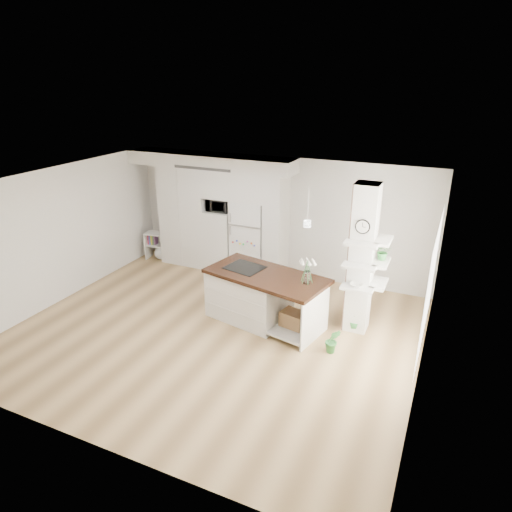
{
  "coord_description": "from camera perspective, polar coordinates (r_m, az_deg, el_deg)",
  "views": [
    {
      "loc": [
        3.63,
        -6.22,
        4.35
      ],
      "look_at": [
        0.42,
        0.9,
        1.22
      ],
      "focal_mm": 32.0,
      "sensor_mm": 36.0,
      "label": 1
    }
  ],
  "objects": [
    {
      "name": "column",
      "position": [
        8.04,
        13.53,
        -0.73
      ],
      "size": [
        0.69,
        0.9,
        2.7
      ],
      "color": "silver",
      "rests_on": "floor"
    },
    {
      "name": "floor_plant_b",
      "position": [
        8.5,
        12.32,
        -7.62
      ],
      "size": [
        0.33,
        0.33,
        0.49
      ],
      "primitive_type": "imported",
      "rotation": [
        0.0,
        0.0,
        -0.25
      ],
      "color": "#327E37",
      "rests_on": "floor"
    },
    {
      "name": "microwave",
      "position": [
        10.49,
        -4.59,
        6.38
      ],
      "size": [
        0.54,
        0.37,
        0.3
      ],
      "primitive_type": "imported",
      "color": "#2D2D2D",
      "rests_on": "cabinet_wall"
    },
    {
      "name": "floor_plant_a",
      "position": [
        7.81,
        9.56,
        -10.39
      ],
      "size": [
        0.3,
        0.26,
        0.45
      ],
      "primitive_type": "imported",
      "rotation": [
        0.0,
        0.0,
        0.29
      ],
      "color": "#327E37",
      "rests_on": "floor"
    },
    {
      "name": "bookshelf",
      "position": [
        11.67,
        -12.04,
        1.03
      ],
      "size": [
        0.63,
        0.42,
        0.69
      ],
      "rotation": [
        0.0,
        0.0,
        0.15
      ],
      "color": "silver",
      "rests_on": "floor"
    },
    {
      "name": "kitchen_island",
      "position": [
        8.56,
        -0.14,
        -4.8
      ],
      "size": [
        2.38,
        1.49,
        1.56
      ],
      "rotation": [
        0.0,
        0.0,
        -0.21
      ],
      "color": "silver",
      "rests_on": "floor"
    },
    {
      "name": "floor",
      "position": [
        8.42,
        -5.2,
        -9.41
      ],
      "size": [
        7.0,
        6.0,
        0.01
      ],
      "primitive_type": "cube",
      "color": "tan",
      "rests_on": "ground"
    },
    {
      "name": "cabinet_wall",
      "position": [
        10.63,
        -5.29,
        6.2
      ],
      "size": [
        4.0,
        0.71,
        2.7
      ],
      "color": "silver",
      "rests_on": "floor"
    },
    {
      "name": "room",
      "position": [
        7.62,
        -5.67,
        2.6
      ],
      "size": [
        7.04,
        6.04,
        2.72
      ],
      "color": "white",
      "rests_on": "ground"
    },
    {
      "name": "window",
      "position": [
        7.12,
        20.97,
        -3.34
      ],
      "size": [
        0.0,
        2.4,
        2.4
      ],
      "primitive_type": "plane",
      "rotation": [
        1.57,
        0.0,
        -1.57
      ],
      "color": "white",
      "rests_on": "room"
    },
    {
      "name": "refrigerator",
      "position": [
        10.42,
        -0.7,
        2.34
      ],
      "size": [
        0.78,
        0.69,
        1.75
      ],
      "color": "white",
      "rests_on": "floor"
    },
    {
      "name": "shelf_plant",
      "position": [
        8.1,
        15.62,
        0.55
      ],
      "size": [
        0.27,
        0.23,
        0.3
      ],
      "primitive_type": "imported",
      "color": "#327E37",
      "rests_on": "column"
    },
    {
      "name": "pendant_light",
      "position": [
        7.02,
        7.03,
        3.12
      ],
      "size": [
        0.12,
        0.12,
        0.1
      ],
      "primitive_type": "cylinder",
      "color": "white",
      "rests_on": "room"
    },
    {
      "name": "decor_bowl",
      "position": [
        7.98,
        12.43,
        -3.55
      ],
      "size": [
        0.22,
        0.22,
        0.05
      ],
      "primitive_type": "imported",
      "color": "white",
      "rests_on": "column"
    }
  ]
}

